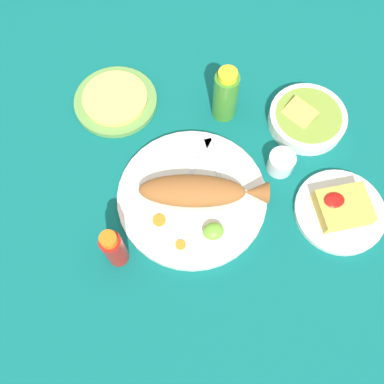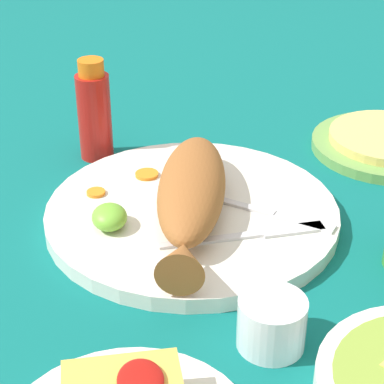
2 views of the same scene
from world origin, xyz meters
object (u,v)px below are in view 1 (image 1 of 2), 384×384
(fork_far, at_px, (217,168))
(salt_cup, at_px, (281,163))
(side_plate_fries, at_px, (340,211))
(guacamole_bowl, at_px, (307,118))
(hot_sauce_bottle_green, at_px, (226,95))
(main_plate, at_px, (192,197))
(fork_near, at_px, (196,161))
(hot_sauce_bottle_red, at_px, (114,249))
(tortilla_plate, at_px, (116,101))
(fried_fish, at_px, (199,191))

(fork_far, relative_size, salt_cup, 2.97)
(side_plate_fries, distance_m, guacamole_bowl, 0.25)
(salt_cup, bearing_deg, hot_sauce_bottle_green, -62.08)
(salt_cup, bearing_deg, main_plate, 9.55)
(fork_near, bearing_deg, guacamole_bowl, -40.92)
(salt_cup, distance_m, guacamole_bowl, 0.15)
(fork_near, relative_size, hot_sauce_bottle_red, 1.12)
(tortilla_plate, bearing_deg, main_plate, 114.55)
(fork_far, bearing_deg, guacamole_bowl, -74.09)
(main_plate, bearing_deg, fork_far, -141.02)
(fried_fish, distance_m, fork_near, 0.09)
(salt_cup, height_order, side_plate_fries, salt_cup)
(fork_near, distance_m, hot_sauce_bottle_red, 0.29)
(main_plate, relative_size, fork_near, 2.19)
(main_plate, distance_m, fried_fish, 0.04)
(main_plate, xyz_separation_m, hot_sauce_bottle_red, (0.18, 0.10, 0.06))
(side_plate_fries, bearing_deg, salt_cup, -53.83)
(fork_far, relative_size, hot_sauce_bottle_green, 1.20)
(main_plate, bearing_deg, tortilla_plate, -65.45)
(main_plate, relative_size, guacamole_bowl, 1.81)
(hot_sauce_bottle_red, xyz_separation_m, salt_cup, (-0.40, -0.14, -0.04))
(main_plate, distance_m, fork_far, 0.09)
(fork_near, distance_m, fork_far, 0.05)
(guacamole_bowl, xyz_separation_m, tortilla_plate, (0.46, -0.16, -0.01))
(hot_sauce_bottle_red, relative_size, tortilla_plate, 0.66)
(fork_far, distance_m, hot_sauce_bottle_red, 0.30)
(hot_sauce_bottle_green, bearing_deg, main_plate, 59.74)
(main_plate, bearing_deg, guacamole_bowl, -155.73)
(fried_fish, bearing_deg, salt_cup, -155.63)
(fork_near, height_order, side_plate_fries, fork_near)
(main_plate, xyz_separation_m, fried_fish, (-0.02, 0.00, 0.04))
(salt_cup, bearing_deg, side_plate_fries, 126.17)
(side_plate_fries, relative_size, tortilla_plate, 0.97)
(side_plate_fries, distance_m, tortilla_plate, 0.61)
(main_plate, bearing_deg, side_plate_fries, 162.50)
(main_plate, distance_m, tortilla_plate, 0.33)
(side_plate_fries, height_order, guacamole_bowl, guacamole_bowl)
(hot_sauce_bottle_red, bearing_deg, side_plate_fries, -179.82)
(salt_cup, distance_m, side_plate_fries, 0.17)
(guacamole_bowl, bearing_deg, side_plate_fries, 90.46)
(main_plate, height_order, guacamole_bowl, guacamole_bowl)
(salt_cup, height_order, tortilla_plate, salt_cup)
(fried_fish, xyz_separation_m, hot_sauce_bottle_green, (-0.11, -0.22, 0.03))
(fried_fish, distance_m, fork_far, 0.09)
(fried_fish, bearing_deg, side_plate_fries, 175.42)
(main_plate, relative_size, fork_far, 1.84)
(hot_sauce_bottle_red, bearing_deg, salt_cup, -160.91)
(main_plate, height_order, tortilla_plate, main_plate)
(fried_fish, relative_size, hot_sauce_bottle_red, 2.12)
(hot_sauce_bottle_green, distance_m, side_plate_fries, 0.38)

